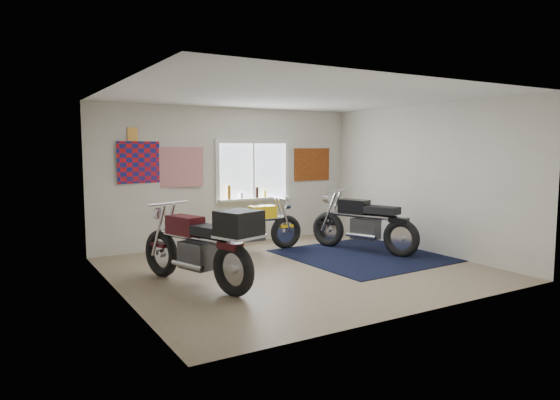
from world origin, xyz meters
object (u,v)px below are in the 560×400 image
navy_rug (364,255)px  yellow_triumph (254,228)px  maroon_tourer (203,245)px  black_chrome_bike (363,225)px

navy_rug → yellow_triumph: bearing=140.1°
yellow_triumph → maroon_tourer: bearing=-133.0°
black_chrome_bike → maroon_tourer: bearing=81.0°
yellow_triumph → maroon_tourer: size_ratio=0.90×
black_chrome_bike → maroon_tourer: 3.53m
yellow_triumph → maroon_tourer: maroon_tourer is taller
black_chrome_bike → maroon_tourer: maroon_tourer is taller
maroon_tourer → navy_rug: bearing=-100.7°
yellow_triumph → navy_rug: bearing=-38.7°
yellow_triumph → maroon_tourer: 2.43m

